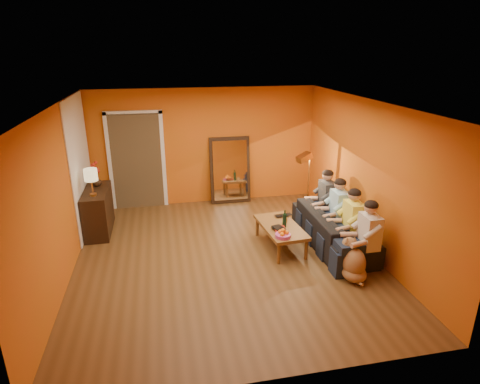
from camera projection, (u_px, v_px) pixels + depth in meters
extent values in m
cube|color=brown|center=(226.00, 258.00, 6.89)|extent=(5.00, 5.50, 0.00)
cube|color=white|center=(224.00, 105.00, 6.00)|extent=(5.00, 5.50, 0.00)
cube|color=#C55417|center=(205.00, 147.00, 8.98)|extent=(5.00, 0.00, 2.60)
cube|color=#C55417|center=(60.00, 197.00, 5.98)|extent=(0.00, 5.50, 2.60)
cube|color=#C55417|center=(368.00, 177.00, 6.91)|extent=(0.00, 5.50, 2.60)
cube|color=white|center=(81.00, 165.00, 7.59)|extent=(0.02, 1.90, 2.58)
cube|color=#3F2D19|center=(137.00, 160.00, 8.86)|extent=(1.06, 0.30, 2.10)
cube|color=white|center=(110.00, 163.00, 8.64)|extent=(0.08, 0.06, 2.20)
cube|color=white|center=(163.00, 160.00, 8.85)|extent=(0.08, 0.06, 2.20)
cube|color=white|center=(133.00, 112.00, 8.38)|extent=(1.22, 0.06, 0.08)
cube|color=black|center=(230.00, 170.00, 9.16)|extent=(0.92, 0.27, 1.51)
cube|color=white|center=(230.00, 171.00, 9.12)|extent=(0.78, 0.21, 1.35)
cube|color=black|center=(98.00, 211.00, 7.75)|extent=(0.44, 1.18, 0.85)
imported|color=black|center=(333.00, 228.00, 7.27)|extent=(2.15, 0.84, 0.63)
cylinder|color=black|center=(285.00, 219.00, 7.04)|extent=(0.07, 0.07, 0.31)
imported|color=#B27F3F|center=(285.00, 220.00, 7.25)|extent=(0.11, 0.11, 0.08)
imported|color=black|center=(285.00, 216.00, 7.48)|extent=(0.36, 0.26, 0.03)
imported|color=black|center=(274.00, 231.00, 6.90)|extent=(0.24, 0.29, 0.02)
imported|color=#A72113|center=(275.00, 229.00, 6.91)|extent=(0.22, 0.28, 0.02)
imported|color=black|center=(274.00, 229.00, 6.88)|extent=(0.22, 0.26, 0.02)
imported|color=black|center=(97.00, 181.00, 7.81)|extent=(0.19, 0.19, 0.20)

